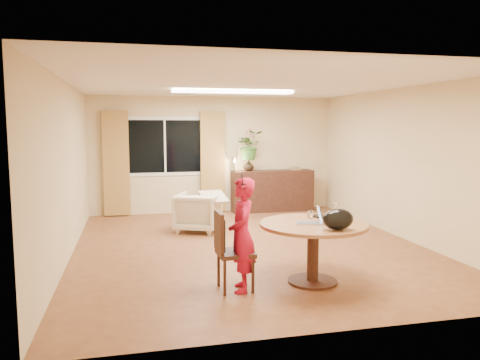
% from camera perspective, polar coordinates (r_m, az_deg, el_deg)
% --- Properties ---
extents(floor, '(6.50, 6.50, 0.00)m').
position_cam_1_polar(floor, '(7.66, 1.12, -8.12)').
color(floor, brown).
rests_on(floor, ground).
extents(ceiling, '(6.50, 6.50, 0.00)m').
position_cam_1_polar(ceiling, '(7.44, 1.16, 11.64)').
color(ceiling, white).
rests_on(ceiling, wall_back).
extents(wall_back, '(5.50, 0.00, 5.50)m').
position_cam_1_polar(wall_back, '(10.61, -3.17, 3.10)').
color(wall_back, tan).
rests_on(wall_back, floor).
extents(wall_left, '(0.00, 6.50, 6.50)m').
position_cam_1_polar(wall_left, '(7.27, -20.37, 1.09)').
color(wall_left, tan).
rests_on(wall_left, floor).
extents(wall_right, '(0.00, 6.50, 6.50)m').
position_cam_1_polar(wall_right, '(8.54, 19.35, 1.89)').
color(wall_right, tan).
rests_on(wall_right, floor).
extents(window, '(1.70, 0.03, 1.30)m').
position_cam_1_polar(window, '(10.45, -9.13, 4.07)').
color(window, white).
rests_on(window, wall_back).
extents(curtain_left, '(0.55, 0.08, 2.25)m').
position_cam_1_polar(curtain_left, '(10.37, -14.86, 1.95)').
color(curtain_left, olive).
rests_on(curtain_left, wall_back).
extents(curtain_right, '(0.55, 0.08, 2.25)m').
position_cam_1_polar(curtain_right, '(10.52, -3.35, 2.23)').
color(curtain_right, olive).
rests_on(curtain_right, wall_back).
extents(ceiling_panel, '(2.20, 0.35, 0.05)m').
position_cam_1_polar(ceiling_panel, '(8.60, -0.84, 10.73)').
color(ceiling_panel, white).
rests_on(ceiling_panel, ceiling).
extents(dining_table, '(1.33, 1.33, 0.76)m').
position_cam_1_polar(dining_table, '(5.89, 8.91, -6.73)').
color(dining_table, brown).
rests_on(dining_table, floor).
extents(dining_chair, '(0.47, 0.43, 0.95)m').
position_cam_1_polar(dining_chair, '(5.61, -0.57, -8.61)').
color(dining_chair, black).
rests_on(dining_chair, floor).
extents(child, '(0.54, 0.40, 1.35)m').
position_cam_1_polar(child, '(5.53, 0.24, -6.70)').
color(child, red).
rests_on(child, floor).
extents(laptop, '(0.37, 0.29, 0.22)m').
position_cam_1_polar(laptop, '(5.79, 8.29, -4.21)').
color(laptop, '#B7B7BC').
rests_on(laptop, dining_table).
extents(tumbler, '(0.08, 0.08, 0.10)m').
position_cam_1_polar(tumbler, '(6.15, 8.58, -4.14)').
color(tumbler, white).
rests_on(tumbler, dining_table).
extents(wine_glass, '(0.09, 0.09, 0.20)m').
position_cam_1_polar(wine_glass, '(6.21, 11.60, -3.63)').
color(wine_glass, white).
rests_on(wine_glass, dining_table).
extents(pot_lid, '(0.28, 0.28, 0.04)m').
position_cam_1_polar(pot_lid, '(6.26, 9.84, -4.28)').
color(pot_lid, white).
rests_on(pot_lid, dining_table).
extents(handbag, '(0.41, 0.30, 0.25)m').
position_cam_1_polar(handbag, '(5.50, 11.88, -4.72)').
color(handbag, black).
rests_on(handbag, dining_table).
extents(armchair, '(1.01, 1.02, 0.71)m').
position_cam_1_polar(armchair, '(8.74, -5.14, -3.92)').
color(armchair, beige).
rests_on(armchair, floor).
extents(throw, '(0.52, 0.60, 0.03)m').
position_cam_1_polar(throw, '(8.66, -3.24, -1.51)').
color(throw, beige).
rests_on(throw, armchair).
extents(sideboard, '(1.87, 0.46, 0.93)m').
position_cam_1_polar(sideboard, '(10.76, 3.95, -1.31)').
color(sideboard, black).
rests_on(sideboard, floor).
extents(vase, '(0.30, 0.30, 0.25)m').
position_cam_1_polar(vase, '(10.55, 1.05, 1.77)').
color(vase, black).
rests_on(vase, sideboard).
extents(bouquet, '(0.60, 0.53, 0.66)m').
position_cam_1_polar(bouquet, '(10.52, 1.17, 4.24)').
color(bouquet, '#276024').
rests_on(bouquet, vase).
extents(book_stack, '(0.22, 0.17, 0.08)m').
position_cam_1_polar(book_stack, '(10.88, 6.80, 1.44)').
color(book_stack, olive).
rests_on(book_stack, sideboard).
extents(desk_lamp, '(0.14, 0.14, 0.34)m').
position_cam_1_polar(desk_lamp, '(10.42, -0.68, 1.97)').
color(desk_lamp, black).
rests_on(desk_lamp, sideboard).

